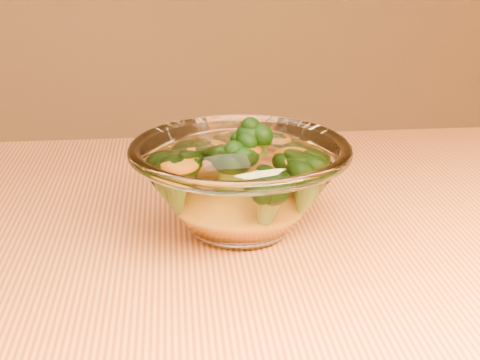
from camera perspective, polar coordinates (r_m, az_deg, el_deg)
The scene contains 3 objects.
glass_bowl at distance 0.57m, azimuth -0.00°, elevation -0.38°, with size 0.19×0.19×0.08m.
cheese_sauce at distance 0.58m, azimuth -0.00°, elevation -2.00°, with size 0.09×0.09×0.03m, color orange.
broccoli_heap at distance 0.57m, azimuth -0.12°, elevation 0.88°, with size 0.13×0.13×0.07m.
Camera 1 is at (0.06, -0.41, 1.00)m, focal length 50.00 mm.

